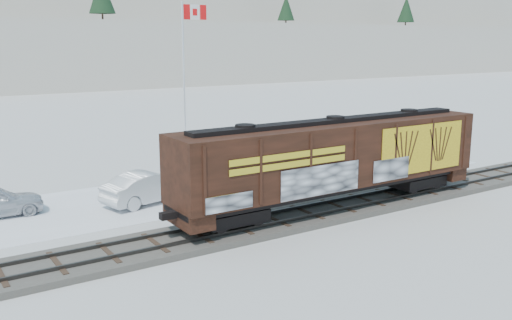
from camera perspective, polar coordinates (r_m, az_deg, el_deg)
ground at (r=27.20m, az=1.76°, el=-6.48°), size 500.00×500.00×0.00m
rail_track at (r=27.15m, az=1.77°, el=-6.19°), size 50.00×3.40×0.43m
parking_strip at (r=33.37m, az=-5.59°, el=-3.02°), size 40.00×8.00×0.03m
hopper_railcar at (r=28.62m, az=7.84°, el=0.30°), size 17.38×3.06×4.38m
flagpole at (r=40.13m, az=-7.01°, el=5.40°), size 2.30×0.90×11.14m
car_white at (r=31.02m, az=-10.64°, el=-2.67°), size 5.44×2.94×1.70m
car_dark at (r=35.21m, az=5.09°, el=-1.16°), size 4.59×3.04×1.24m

